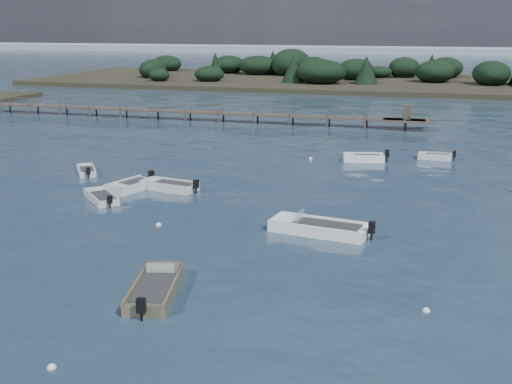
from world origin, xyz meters
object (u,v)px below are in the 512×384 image
(dinghy_extra_b, at_px, (132,187))
(jetty, at_px, (187,112))
(tender_far_grey, at_px, (86,172))
(tender_far_grey_b, at_px, (435,158))
(dinghy_extra_a, at_px, (169,187))
(dinghy_near_olive, at_px, (156,290))
(dinghy_mid_white_a, at_px, (319,230))
(dinghy_mid_grey, at_px, (101,198))
(tender_far_white, at_px, (364,159))

(dinghy_extra_b, xyz_separation_m, jetty, (-8.85, 32.14, 0.82))
(tender_far_grey, xyz_separation_m, tender_far_grey_b, (25.84, 13.18, -0.00))
(dinghy_extra_a, bearing_deg, dinghy_near_olive, -68.14)
(tender_far_grey_b, xyz_separation_m, dinghy_mid_white_a, (-5.81, -22.40, 0.03))
(tender_far_grey, relative_size, dinghy_mid_grey, 0.88)
(tender_far_white, bearing_deg, jetty, 142.29)
(tender_far_grey, distance_m, dinghy_extra_a, 8.58)
(jetty, bearing_deg, dinghy_extra_b, -74.60)
(dinghy_mid_grey, height_order, jetty, jetty)
(dinghy_mid_white_a, distance_m, jetty, 44.49)
(dinghy_mid_grey, distance_m, tender_far_grey_b, 28.73)
(dinghy_extra_b, height_order, dinghy_near_olive, dinghy_near_olive)
(tender_far_white, bearing_deg, dinghy_near_olive, -99.91)
(tender_far_grey_b, bearing_deg, dinghy_mid_grey, -136.55)
(dinghy_extra_b, distance_m, dinghy_extra_a, 2.63)
(dinghy_extra_b, xyz_separation_m, dinghy_near_olive, (9.22, -15.93, -0.00))
(tender_far_grey, bearing_deg, tender_far_grey_b, 27.02)
(dinghy_mid_white_a, bearing_deg, tender_far_grey, 155.28)
(dinghy_extra_b, bearing_deg, tender_far_grey, 148.46)
(tender_far_grey, height_order, jetty, jetty)
(dinghy_extra_b, xyz_separation_m, dinghy_extra_a, (2.53, 0.74, -0.00))
(dinghy_near_olive, height_order, tender_far_grey_b, dinghy_near_olive)
(tender_far_grey_b, bearing_deg, dinghy_mid_white_a, -104.55)
(dinghy_near_olive, bearing_deg, tender_far_grey_b, 71.32)
(dinghy_mid_grey, distance_m, jetty, 36.23)
(dinghy_mid_grey, relative_size, jetty, 0.06)
(dinghy_extra_a, xyz_separation_m, jetty, (-11.38, 31.40, 0.82))
(dinghy_extra_a, bearing_deg, jetty, 109.92)
(dinghy_near_olive, relative_size, dinghy_extra_a, 1.17)
(tender_far_grey, distance_m, tender_far_grey_b, 29.00)
(dinghy_extra_b, bearing_deg, tender_far_grey_b, 39.42)
(tender_far_grey, height_order, dinghy_mid_white_a, dinghy_mid_white_a)
(dinghy_near_olive, xyz_separation_m, dinghy_mid_white_a, (5.19, 10.16, 0.01))
(tender_far_grey, bearing_deg, dinghy_extra_a, -18.35)
(dinghy_extra_b, height_order, jetty, jetty)
(dinghy_mid_white_a, bearing_deg, dinghy_extra_b, 158.17)
(dinghy_mid_grey, relative_size, dinghy_extra_b, 0.87)
(dinghy_extra_a, distance_m, tender_far_white, 17.92)
(dinghy_near_olive, bearing_deg, dinghy_mid_grey, 127.59)
(dinghy_extra_a, xyz_separation_m, tender_far_white, (11.94, 13.37, 0.02))
(tender_far_white, xyz_separation_m, tender_far_grey_b, (5.76, 2.51, -0.03))
(dinghy_near_olive, height_order, dinghy_extra_a, dinghy_near_olive)
(tender_far_grey, distance_m, dinghy_near_olive, 24.40)
(dinghy_mid_grey, bearing_deg, tender_far_grey, 127.14)
(dinghy_extra_a, distance_m, jetty, 33.41)
(tender_far_grey, height_order, tender_far_white, tender_far_white)
(dinghy_near_olive, xyz_separation_m, jetty, (-18.07, 48.07, 0.82))
(tender_far_grey, xyz_separation_m, dinghy_mid_grey, (4.98, -6.58, -0.01))
(tender_far_grey, height_order, dinghy_mid_grey, tender_far_grey)
(dinghy_extra_b, xyz_separation_m, tender_far_grey_b, (20.22, 16.62, -0.02))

